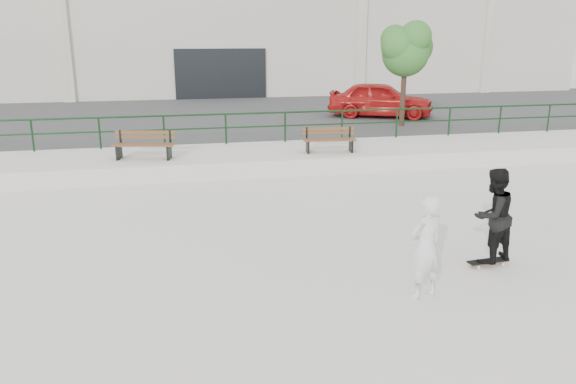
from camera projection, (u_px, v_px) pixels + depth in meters
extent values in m
plane|color=#B8B6A9|center=(356.00, 303.00, 8.84)|extent=(120.00, 120.00, 0.00)
cube|color=silver|center=(262.00, 158.00, 17.71)|extent=(30.00, 3.00, 0.50)
cube|color=#3E3E3E|center=(233.00, 119.00, 25.72)|extent=(60.00, 14.00, 0.50)
cylinder|color=#133418|center=(256.00, 113.00, 18.59)|extent=(28.00, 0.06, 0.06)
cylinder|color=#133418|center=(256.00, 127.00, 18.72)|extent=(28.00, 0.05, 0.05)
cylinder|color=#133418|center=(32.00, 136.00, 17.39)|extent=(0.06, 0.06, 1.00)
cylinder|color=#133418|center=(100.00, 133.00, 17.77)|extent=(0.06, 0.06, 1.00)
cylinder|color=#133418|center=(164.00, 131.00, 18.15)|extent=(0.06, 0.06, 1.00)
cylinder|color=#133418|center=(226.00, 129.00, 18.54)|extent=(0.06, 0.06, 1.00)
cylinder|color=#133418|center=(285.00, 127.00, 18.92)|extent=(0.06, 0.06, 1.00)
cylinder|color=#133418|center=(342.00, 125.00, 19.31)|extent=(0.06, 0.06, 1.00)
cylinder|color=#133418|center=(397.00, 123.00, 19.69)|extent=(0.06, 0.06, 1.00)
cylinder|color=#133418|center=(449.00, 122.00, 20.07)|extent=(0.06, 0.06, 1.00)
cylinder|color=#133418|center=(500.00, 120.00, 20.46)|extent=(0.06, 0.06, 1.00)
cylinder|color=#133418|center=(549.00, 118.00, 20.84)|extent=(0.06, 0.06, 1.00)
cube|color=silver|center=(209.00, 33.00, 37.86)|extent=(44.00, 16.00, 8.00)
cube|color=black|center=(221.00, 78.00, 30.94)|extent=(5.00, 0.15, 3.20)
cube|color=silver|center=(65.00, 51.00, 28.95)|extent=(0.60, 0.25, 6.20)
cube|color=silver|center=(360.00, 49.00, 32.02)|extent=(0.60, 0.25, 6.20)
cube|color=silver|center=(488.00, 49.00, 33.55)|extent=(0.60, 0.25, 6.20)
cube|color=brown|center=(142.00, 146.00, 16.22)|extent=(1.76, 0.48, 0.04)
cube|color=brown|center=(144.00, 145.00, 16.39)|extent=(1.76, 0.48, 0.04)
cube|color=brown|center=(145.00, 144.00, 16.57)|extent=(1.76, 0.48, 0.04)
cube|color=brown|center=(145.00, 137.00, 16.59)|extent=(1.74, 0.41, 0.10)
cube|color=brown|center=(145.00, 132.00, 16.55)|extent=(1.74, 0.41, 0.10)
cube|color=black|center=(119.00, 152.00, 16.46)|extent=(0.16, 0.49, 0.41)
cube|color=black|center=(120.00, 137.00, 16.59)|extent=(0.07, 0.06, 0.41)
cube|color=black|center=(169.00, 152.00, 16.45)|extent=(0.16, 0.49, 0.41)
cube|color=black|center=(170.00, 137.00, 16.58)|extent=(0.07, 0.06, 0.41)
cube|color=brown|center=(330.00, 141.00, 17.17)|extent=(1.64, 0.26, 0.04)
cube|color=brown|center=(330.00, 140.00, 17.33)|extent=(1.64, 0.26, 0.04)
cube|color=brown|center=(329.00, 139.00, 17.48)|extent=(1.64, 0.26, 0.04)
cube|color=brown|center=(328.00, 133.00, 17.50)|extent=(1.63, 0.19, 0.09)
cube|color=brown|center=(328.00, 129.00, 17.47)|extent=(1.63, 0.19, 0.09)
cube|color=black|center=(308.00, 147.00, 17.31)|extent=(0.10, 0.46, 0.38)
cube|color=black|center=(307.00, 133.00, 17.44)|extent=(0.06, 0.05, 0.38)
cube|color=black|center=(351.00, 146.00, 17.45)|extent=(0.10, 0.46, 0.38)
cube|color=black|center=(350.00, 132.00, 17.57)|extent=(0.06, 0.05, 0.38)
cylinder|color=#453122|center=(403.00, 95.00, 21.96)|extent=(0.20, 0.20, 2.41)
sphere|color=#285B21|center=(405.00, 53.00, 21.52)|extent=(1.81, 1.81, 1.81)
sphere|color=#285B21|center=(415.00, 47.00, 21.84)|extent=(1.41, 1.41, 1.41)
sphere|color=#285B21|center=(398.00, 45.00, 21.17)|extent=(1.31, 1.31, 1.31)
sphere|color=#285B21|center=(416.00, 37.00, 21.01)|extent=(1.21, 1.21, 1.21)
sphere|color=#285B21|center=(395.00, 39.00, 21.70)|extent=(1.11, 1.11, 1.11)
imported|color=red|center=(380.00, 99.00, 24.36)|extent=(4.83, 3.42, 1.53)
cube|color=black|center=(488.00, 261.00, 10.25)|extent=(0.80, 0.27, 0.02)
cube|color=brown|center=(488.00, 262.00, 10.25)|extent=(0.80, 0.27, 0.01)
cube|color=#A09FA4|center=(475.00, 265.00, 10.19)|extent=(0.07, 0.16, 0.03)
cube|color=#A09FA4|center=(500.00, 261.00, 10.33)|extent=(0.07, 0.16, 0.03)
cylinder|color=beige|center=(479.00, 267.00, 10.11)|extent=(0.06, 0.03, 0.06)
cylinder|color=beige|center=(472.00, 263.00, 10.28)|extent=(0.06, 0.03, 0.06)
cylinder|color=beige|center=(503.00, 264.00, 10.25)|extent=(0.06, 0.03, 0.06)
cylinder|color=beige|center=(496.00, 260.00, 10.43)|extent=(0.06, 0.03, 0.06)
imported|color=black|center=(493.00, 215.00, 10.01)|extent=(1.01, 0.89, 1.73)
imported|color=silver|center=(426.00, 247.00, 8.82)|extent=(0.72, 0.57, 1.71)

